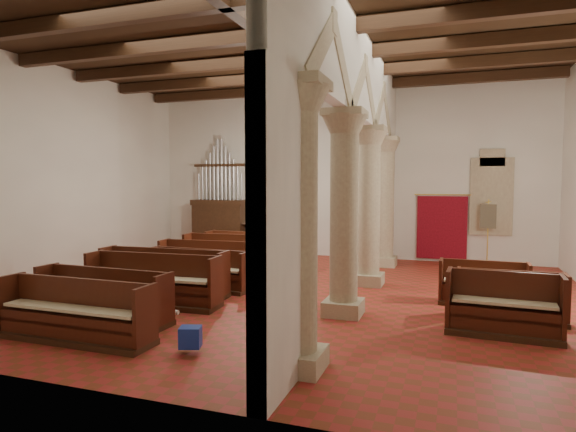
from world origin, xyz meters
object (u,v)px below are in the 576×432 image
at_px(processional_banner, 487,243).
at_px(nave_pew_0, 75,321).
at_px(pipe_organ, 220,216).
at_px(lectern, 249,241).
at_px(aisle_pew_0, 503,314).

distance_m(processional_banner, nave_pew_0, 12.11).
bearing_deg(pipe_organ, lectern, -0.52).
distance_m(lectern, nave_pew_0, 10.08).
relative_size(nave_pew_0, aisle_pew_0, 1.51).
height_order(lectern, processional_banner, processional_banner).
bearing_deg(processional_banner, nave_pew_0, -108.28).
bearing_deg(pipe_organ, processional_banner, -0.91).
height_order(lectern, nave_pew_0, lectern).
distance_m(pipe_organ, processional_banner, 9.41).
bearing_deg(aisle_pew_0, nave_pew_0, -155.23).
xyz_separation_m(nave_pew_0, aisle_pew_0, (6.83, 2.65, 0.03)).
xyz_separation_m(lectern, processional_banner, (8.21, -0.14, 0.27)).
relative_size(lectern, nave_pew_0, 0.41).
height_order(pipe_organ, aisle_pew_0, pipe_organ).
bearing_deg(pipe_organ, aisle_pew_0, -38.70).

